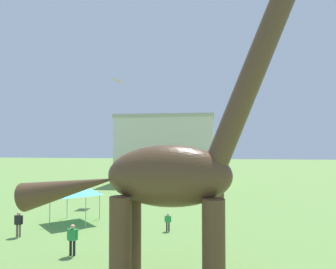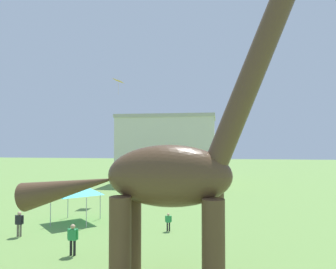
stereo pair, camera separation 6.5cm
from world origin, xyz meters
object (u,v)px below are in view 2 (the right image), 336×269
object	(u,v)px
festival_canopy_tent	(77,188)
person_far_spectator	(73,237)
person_strolling_adult	(168,220)
kite_near_high	(118,81)
person_near_flyer	(19,221)
dinosaur_sculpture	(167,176)

from	to	relation	value
festival_canopy_tent	person_far_spectator	bearing A→B (deg)	-66.79
person_strolling_adult	kite_near_high	distance (m)	18.09
person_strolling_adult	kite_near_high	xyz separation A→B (m)	(-7.20, 11.56, 11.92)
person_near_flyer	kite_near_high	size ratio (longest dim) A/B	0.92
dinosaur_sculpture	festival_canopy_tent	bearing A→B (deg)	103.63
dinosaur_sculpture	person_far_spectator	size ratio (longest dim) A/B	7.72
dinosaur_sculpture	kite_near_high	distance (m)	23.12
person_near_flyer	festival_canopy_tent	world-z (taller)	festival_canopy_tent
person_near_flyer	kite_near_high	xyz separation A→B (m)	(1.93, 14.26, 11.69)
person_strolling_adult	festival_canopy_tent	xyz separation A→B (m)	(-7.17, 1.37, 1.82)
kite_near_high	festival_canopy_tent	bearing A→B (deg)	-89.83
dinosaur_sculpture	kite_near_high	xyz separation A→B (m)	(-8.45, 19.94, 8.10)
person_strolling_adult	kite_near_high	bearing A→B (deg)	14.10
person_far_spectator	person_strolling_adult	bearing A→B (deg)	-58.26
person_near_flyer	festival_canopy_tent	size ratio (longest dim) A/B	0.50
person_near_flyer	dinosaur_sculpture	bearing A→B (deg)	114.10
dinosaur_sculpture	person_far_spectator	xyz separation A→B (m)	(-5.51, 2.97, -3.56)
dinosaur_sculpture	person_strolling_adult	world-z (taller)	dinosaur_sculpture
person_far_spectator	festival_canopy_tent	bearing A→B (deg)	3.17
dinosaur_sculpture	kite_near_high	world-z (taller)	kite_near_high
dinosaur_sculpture	festival_canopy_tent	world-z (taller)	dinosaur_sculpture
person_far_spectator	festival_canopy_tent	size ratio (longest dim) A/B	0.52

